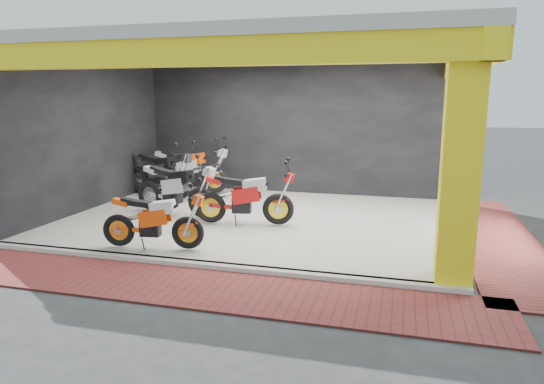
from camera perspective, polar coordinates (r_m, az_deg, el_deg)
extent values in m
plane|color=#2D2D30|center=(8.73, -5.58, -6.69)|extent=(80.00, 80.00, 0.00)
cube|color=white|center=(10.53, -1.71, -3.25)|extent=(8.00, 6.00, 0.10)
cube|color=beige|center=(10.25, -1.83, 16.35)|extent=(8.40, 6.40, 0.20)
cube|color=black|center=(13.23, 2.20, 7.14)|extent=(8.20, 0.20, 3.50)
cube|color=black|center=(12.10, -20.78, 6.07)|extent=(0.20, 6.20, 3.50)
cube|color=yellow|center=(7.11, 21.29, 3.00)|extent=(0.50, 0.50, 3.50)
cube|color=yellow|center=(7.42, -8.92, 15.93)|extent=(8.40, 0.30, 0.40)
cube|color=yellow|center=(9.83, 21.82, 14.07)|extent=(0.30, 6.40, 0.40)
cube|color=white|center=(7.82, -8.27, -8.51)|extent=(8.00, 0.20, 0.10)
cube|color=maroon|center=(7.17, -10.78, -10.73)|extent=(9.00, 1.40, 0.03)
cube|color=maroon|center=(10.27, 24.95, -4.89)|extent=(1.40, 7.00, 0.03)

